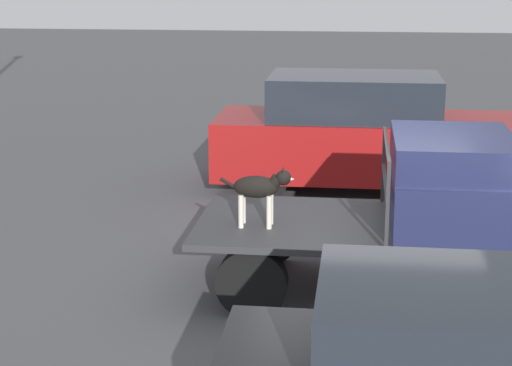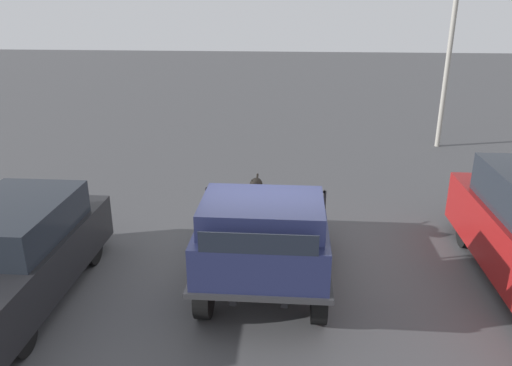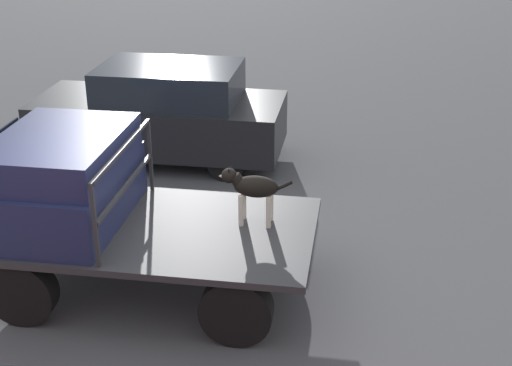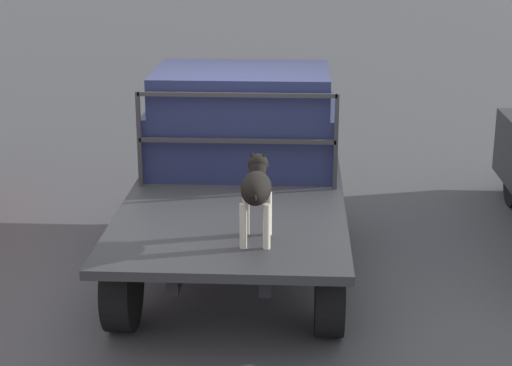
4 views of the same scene
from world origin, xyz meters
TOP-DOWN VIEW (x-y plane):
  - ground_plane at (0.00, 0.00)m, footprint 80.00×80.00m
  - flatbed_truck at (0.00, 0.00)m, footprint 3.85×2.09m
  - truck_cab at (1.05, 0.00)m, footprint 1.57×1.97m
  - truck_headboard at (0.23, 0.00)m, footprint 0.04×1.97m
  - dog at (-1.17, -0.26)m, footprint 0.85×0.25m
  - parked_sedan at (0.96, -4.00)m, footprint 4.15×1.72m
  - light_pole_near at (-8.87, 5.29)m, footprint 0.39×0.39m

SIDE VIEW (x-z plane):
  - ground_plane at x=0.00m, z-range 0.00..0.00m
  - flatbed_truck at x=0.00m, z-range 0.19..1.03m
  - parked_sedan at x=0.96m, z-range 0.00..1.64m
  - dog at x=-1.17m, z-range 0.94..1.64m
  - truck_cab at x=1.05m, z-range 0.81..1.87m
  - truck_headboard at x=0.23m, z-range 0.99..1.95m
  - light_pole_near at x=-8.87m, z-range 0.76..8.01m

